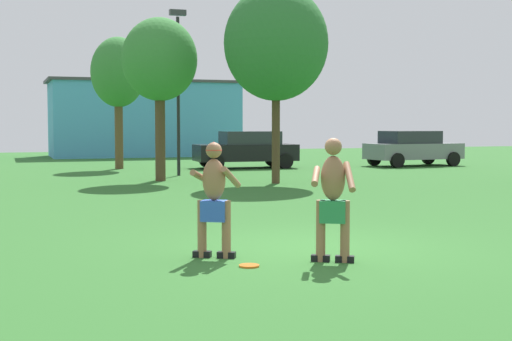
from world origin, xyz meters
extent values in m
plane|color=#2D6628|center=(0.00, 0.00, 0.00)|extent=(80.00, 80.00, 0.00)
cube|color=black|center=(-1.76, -0.17, 0.04)|extent=(0.28, 0.23, 0.09)
cylinder|color=#936647|center=(-1.76, -0.17, 0.41)|extent=(0.13, 0.13, 0.82)
cube|color=black|center=(-1.45, -0.35, 0.04)|extent=(0.28, 0.23, 0.09)
cylinder|color=#936647|center=(-1.45, -0.35, 0.41)|extent=(0.13, 0.13, 0.82)
cube|color=blue|center=(-1.60, -0.26, 0.67)|extent=(0.42, 0.38, 0.30)
ellipsoid|color=#936647|center=(-1.60, -0.26, 1.12)|extent=(0.40, 0.36, 0.59)
cylinder|color=#936647|center=(-1.75, -0.06, 1.15)|extent=(0.42, 0.50, 0.25)
cylinder|color=#936647|center=(-1.36, -0.29, 1.15)|extent=(0.43, 0.46, 0.34)
sphere|color=#936647|center=(-1.60, -0.26, 1.53)|extent=(0.23, 0.23, 0.23)
cone|color=red|center=(-1.60, -0.26, 1.60)|extent=(0.33, 0.33, 0.12)
cube|color=black|center=(0.00, -1.19, 0.04)|extent=(0.28, 0.23, 0.09)
cylinder|color=#936647|center=(0.00, -1.19, 0.43)|extent=(0.13, 0.13, 0.85)
cube|color=black|center=(-0.29, -1.02, 0.04)|extent=(0.28, 0.23, 0.09)
cylinder|color=#936647|center=(-0.29, -1.02, 0.43)|extent=(0.13, 0.13, 0.85)
cube|color=#28844C|center=(-0.15, -1.10, 0.70)|extent=(0.43, 0.39, 0.31)
ellipsoid|color=#936647|center=(-0.15, -1.10, 1.16)|extent=(0.40, 0.36, 0.62)
cylinder|color=#936647|center=(0.00, -1.31, 1.19)|extent=(0.24, 0.54, 0.39)
cylinder|color=#936647|center=(-0.39, -1.08, 1.19)|extent=(0.35, 0.56, 0.26)
sphere|color=#936647|center=(-0.15, -1.10, 1.60)|extent=(0.24, 0.24, 0.24)
cylinder|color=orange|center=(-1.35, -1.04, 0.01)|extent=(0.27, 0.27, 0.03)
cube|color=black|center=(5.42, 19.09, 0.67)|extent=(4.37, 1.99, 0.70)
cube|color=#282D33|center=(5.62, 19.08, 1.30)|extent=(2.47, 1.69, 0.56)
cylinder|color=black|center=(3.88, 18.26, 0.32)|extent=(0.65, 0.25, 0.64)
cylinder|color=black|center=(3.95, 20.06, 0.32)|extent=(0.65, 0.25, 0.64)
cylinder|color=black|center=(6.88, 18.13, 0.32)|extent=(0.65, 0.25, 0.64)
cylinder|color=black|center=(6.96, 19.93, 0.32)|extent=(0.65, 0.25, 0.64)
cube|color=slate|center=(13.10, 18.08, 0.67)|extent=(4.42, 2.11, 0.70)
cube|color=#282D33|center=(12.90, 18.06, 1.30)|extent=(2.52, 1.76, 0.56)
cylinder|color=black|center=(14.53, 19.09, 0.32)|extent=(0.65, 0.27, 0.64)
cylinder|color=black|center=(14.66, 17.29, 0.32)|extent=(0.65, 0.27, 0.64)
cylinder|color=black|center=(11.53, 18.86, 0.32)|extent=(0.65, 0.27, 0.64)
cylinder|color=black|center=(11.66, 17.07, 0.32)|extent=(0.65, 0.27, 0.64)
cylinder|color=black|center=(1.69, 15.72, 2.89)|extent=(0.12, 0.12, 5.78)
cube|color=#333338|center=(1.69, 15.72, 5.93)|extent=(0.60, 0.24, 0.20)
cube|color=#4C9ED1|center=(3.52, 32.14, 2.13)|extent=(10.68, 4.78, 4.26)
cube|color=#3F3F44|center=(3.52, 32.14, 4.34)|extent=(11.11, 4.97, 0.16)
cylinder|color=#4C3823|center=(0.53, 13.50, 1.53)|extent=(0.34, 0.34, 3.07)
ellipsoid|color=#387F38|center=(0.53, 13.50, 4.03)|extent=(2.49, 2.49, 2.74)
cylinder|color=#4C3823|center=(3.81, 11.32, 1.59)|extent=(0.26, 0.26, 3.18)
ellipsoid|color=#2D7033|center=(3.81, 11.32, 4.45)|extent=(3.31, 3.31, 3.64)
cylinder|color=brown|center=(0.23, 20.43, 1.52)|extent=(0.35, 0.35, 3.04)
ellipsoid|color=#387F38|center=(0.23, 20.43, 4.07)|extent=(2.29, 2.29, 2.94)
camera|label=1|loc=(-4.42, -9.98, 1.91)|focal=50.26mm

